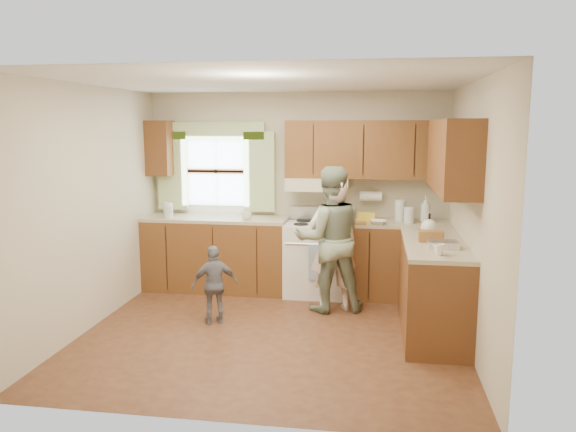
% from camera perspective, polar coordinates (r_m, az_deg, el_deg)
% --- Properties ---
extents(room, '(3.80, 3.80, 3.80)m').
position_cam_1_polar(room, '(5.50, -1.67, 0.39)').
color(room, '#482516').
rests_on(room, ground).
extents(kitchen_fixtures, '(3.80, 2.25, 2.15)m').
position_cam_1_polar(kitchen_fixtures, '(6.55, 5.35, -1.86)').
color(kitchen_fixtures, '#492B0F').
rests_on(kitchen_fixtures, ground).
extents(stove, '(0.76, 0.67, 1.07)m').
position_cam_1_polar(stove, '(7.01, 2.92, -4.21)').
color(stove, silver).
rests_on(stove, ground).
extents(woman_left, '(0.64, 0.52, 1.52)m').
position_cam_1_polar(woman_left, '(6.35, 4.60, -2.94)').
color(woman_left, white).
rests_on(woman_left, ground).
extents(woman_right, '(0.93, 0.81, 1.65)m').
position_cam_1_polar(woman_right, '(6.34, 4.26, -2.35)').
color(woman_right, '#203923').
rests_on(woman_right, ground).
extents(child, '(0.53, 0.41, 0.84)m').
position_cam_1_polar(child, '(6.04, -7.45, -6.92)').
color(child, slate).
rests_on(child, ground).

